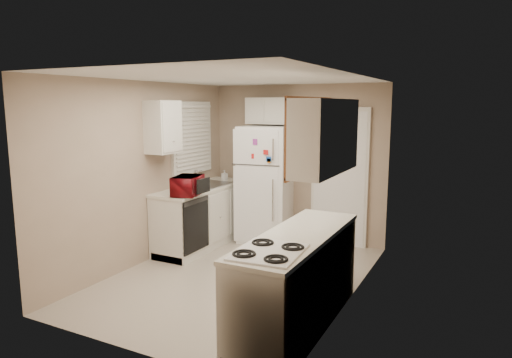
% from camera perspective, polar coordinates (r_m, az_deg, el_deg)
% --- Properties ---
extents(floor, '(3.80, 3.80, 0.00)m').
position_cam_1_polar(floor, '(5.74, -2.31, -12.13)').
color(floor, beige).
rests_on(floor, ground).
extents(ceiling, '(3.80, 3.80, 0.00)m').
position_cam_1_polar(ceiling, '(5.35, -2.48, 12.53)').
color(ceiling, white).
rests_on(ceiling, floor).
extents(wall_left, '(3.80, 3.80, 0.00)m').
position_cam_1_polar(wall_left, '(6.22, -13.72, 0.74)').
color(wall_left, tan).
rests_on(wall_left, floor).
extents(wall_right, '(3.80, 3.80, 0.00)m').
position_cam_1_polar(wall_right, '(4.90, 12.04, -1.47)').
color(wall_right, tan).
rests_on(wall_right, floor).
extents(wall_back, '(2.80, 2.80, 0.00)m').
position_cam_1_polar(wall_back, '(7.12, 5.11, 2.02)').
color(wall_back, tan).
rests_on(wall_back, floor).
extents(wall_front, '(2.80, 2.80, 0.00)m').
position_cam_1_polar(wall_front, '(3.91, -16.19, -4.35)').
color(wall_front, tan).
rests_on(wall_front, floor).
extents(left_counter, '(0.60, 1.80, 0.90)m').
position_cam_1_polar(left_counter, '(6.89, -6.69, -4.60)').
color(left_counter, silver).
rests_on(left_counter, floor).
extents(dishwasher, '(0.03, 0.58, 0.72)m').
position_cam_1_polar(dishwasher, '(6.24, -7.52, -5.71)').
color(dishwasher, black).
rests_on(dishwasher, floor).
extents(sink, '(0.54, 0.74, 0.16)m').
position_cam_1_polar(sink, '(6.93, -6.07, -1.04)').
color(sink, gray).
rests_on(sink, left_counter).
extents(microwave, '(0.52, 0.37, 0.31)m').
position_cam_1_polar(microwave, '(6.13, -8.54, -0.65)').
color(microwave, maroon).
rests_on(microwave, left_counter).
extents(soap_bottle, '(0.09, 0.09, 0.16)m').
position_cam_1_polar(soap_bottle, '(7.30, -3.95, 0.63)').
color(soap_bottle, silver).
rests_on(soap_bottle, left_counter).
extents(window_blinds, '(0.10, 0.98, 1.08)m').
position_cam_1_polar(window_blinds, '(6.98, -7.97, 5.12)').
color(window_blinds, silver).
rests_on(window_blinds, wall_left).
extents(upper_cabinet_left, '(0.30, 0.45, 0.70)m').
position_cam_1_polar(upper_cabinet_left, '(6.23, -11.56, 6.38)').
color(upper_cabinet_left, silver).
rests_on(upper_cabinet_left, wall_left).
extents(refrigerator, '(0.82, 0.80, 1.78)m').
position_cam_1_polar(refrigerator, '(7.02, 1.27, -0.62)').
color(refrigerator, white).
rests_on(refrigerator, floor).
extents(cabinet_over_fridge, '(0.70, 0.30, 0.40)m').
position_cam_1_polar(cabinet_over_fridge, '(7.08, 1.71, 8.51)').
color(cabinet_over_fridge, silver).
rests_on(cabinet_over_fridge, wall_back).
extents(interior_door, '(0.86, 0.06, 2.08)m').
position_cam_1_polar(interior_door, '(6.88, 10.38, 0.14)').
color(interior_door, white).
rests_on(interior_door, floor).
extents(right_counter, '(0.60, 2.00, 0.90)m').
position_cam_1_polar(right_counter, '(4.46, 5.16, -12.41)').
color(right_counter, silver).
rests_on(right_counter, floor).
extents(stove, '(0.56, 0.67, 0.77)m').
position_cam_1_polar(stove, '(3.97, 1.59, -16.26)').
color(stove, white).
rests_on(stove, floor).
extents(upper_cabinet_right, '(0.30, 1.20, 0.70)m').
position_cam_1_polar(upper_cabinet_right, '(4.39, 8.71, 5.30)').
color(upper_cabinet_right, silver).
rests_on(upper_cabinet_right, wall_right).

